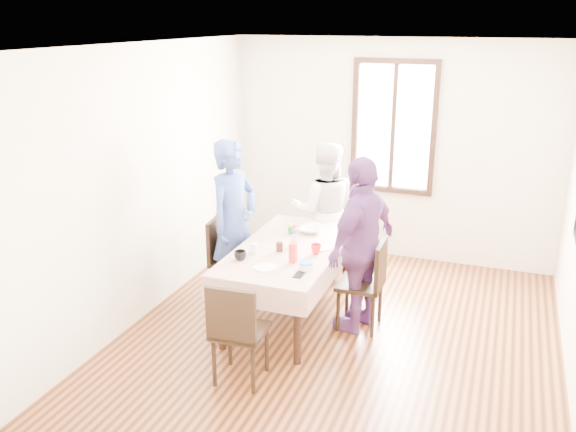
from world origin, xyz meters
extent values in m
plane|color=black|center=(0.00, 0.00, 0.00)|extent=(4.50, 4.50, 0.00)
plane|color=beige|center=(0.00, 2.25, 1.35)|extent=(4.00, 0.00, 4.00)
cube|color=black|center=(0.00, 2.23, 1.65)|extent=(1.02, 0.06, 1.62)
cube|color=white|center=(0.00, 2.24, 1.65)|extent=(0.90, 0.02, 1.50)
cube|color=black|center=(-0.59, 0.20, 0.38)|extent=(0.85, 1.72, 0.75)
cube|color=#62170B|center=(-0.59, 0.20, 0.76)|extent=(0.97, 1.84, 0.01)
cube|color=black|center=(-1.30, 0.36, 0.46)|extent=(0.47, 0.47, 0.91)
cube|color=black|center=(0.12, 0.25, 0.46)|extent=(0.42, 0.42, 0.91)
cube|color=black|center=(-0.59, 1.38, 0.46)|extent=(0.42, 0.42, 0.91)
cube|color=black|center=(-0.59, -0.99, 0.46)|extent=(0.44, 0.44, 0.91)
imported|color=#324585|center=(-1.28, 0.36, 0.88)|extent=(0.58, 0.73, 1.75)
imported|color=white|center=(-0.59, 1.36, 0.80)|extent=(0.92, 0.81, 1.60)
imported|color=#5B3069|center=(0.10, 0.25, 0.86)|extent=(0.72, 1.09, 1.72)
imported|color=black|center=(-0.91, -0.27, 0.81)|extent=(0.13, 0.13, 0.09)
imported|color=red|center=(-0.29, 0.12, 0.81)|extent=(0.14, 0.14, 0.10)
imported|color=#0C7226|center=(-0.70, 0.56, 0.80)|extent=(0.11, 0.11, 0.07)
imported|color=white|center=(-0.52, 0.67, 0.79)|extent=(0.28, 0.28, 0.05)
cube|color=red|center=(-0.43, -0.16, 0.86)|extent=(0.06, 0.06, 0.19)
cylinder|color=white|center=(-0.25, -0.28, 0.79)|extent=(0.13, 0.13, 0.06)
cylinder|color=black|center=(-0.64, 0.06, 0.81)|extent=(0.07, 0.07, 0.09)
cylinder|color=silver|center=(-0.85, -0.09, 0.81)|extent=(0.07, 0.07, 0.11)
cube|color=black|center=(-0.27, -0.41, 0.77)|extent=(0.07, 0.15, 0.01)
cylinder|color=silver|center=(-0.55, 0.23, 0.82)|extent=(0.06, 0.06, 0.12)
cylinder|color=white|center=(-0.29, 0.28, 0.77)|extent=(0.20, 0.20, 0.01)
cylinder|color=white|center=(-0.59, 0.89, 0.77)|extent=(0.20, 0.20, 0.01)
cylinder|color=white|center=(-0.61, -0.37, 0.77)|extent=(0.20, 0.20, 0.01)
cylinder|color=blue|center=(-0.25, -0.28, 0.83)|extent=(0.12, 0.12, 0.01)
camera|label=1|loc=(1.33, -5.02, 2.92)|focal=37.76mm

